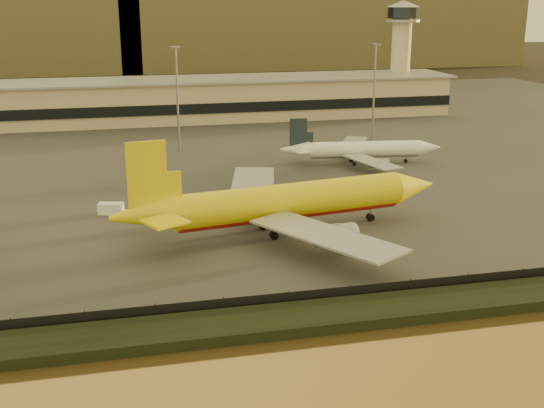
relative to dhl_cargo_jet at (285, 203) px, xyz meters
The scene contains 12 objects.
ground 15.64m from the dhl_cargo_jet, 92.42° to the right, with size 900.00×900.00×0.00m, color black.
embankment 32.07m from the dhl_cargo_jet, 91.12° to the right, with size 320.00×7.00×1.40m, color black.
tarmac 80.42m from the dhl_cargo_jet, 90.44° to the left, with size 320.00×220.00×0.20m, color #2D2D2D.
perimeter_fence 28.02m from the dhl_cargo_jet, 91.28° to the right, with size 300.00×0.05×2.20m, color black.
terminal_building 111.84m from the dhl_cargo_jet, 97.78° to the left, with size 202.00×25.00×12.60m.
control_tower 136.38m from the dhl_cargo_jet, 59.17° to the left, with size 11.20×11.20×35.50m.
apron_light_masts 62.83m from the dhl_cargo_jet, 76.58° to the left, with size 152.20×12.20×25.40m.
distant_hills 327.01m from the dhl_cargo_jet, 93.76° to the left, with size 470.00×160.00×70.00m.
dhl_cargo_jet is the anchor object (origin of this frame).
white_narrowbody_jet 51.15m from the dhl_cargo_jet, 55.88° to the left, with size 37.24×36.07×10.70m.
gse_vehicle_yellow 10.93m from the dhl_cargo_jet, 76.51° to the left, with size 4.27×1.92×1.92m, color #DCC50B.
gse_vehicle_white 32.29m from the dhl_cargo_jet, 149.17° to the left, with size 4.31×1.94×1.94m, color white.
Camera 1 is at (-25.21, -86.64, 36.72)m, focal length 45.00 mm.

